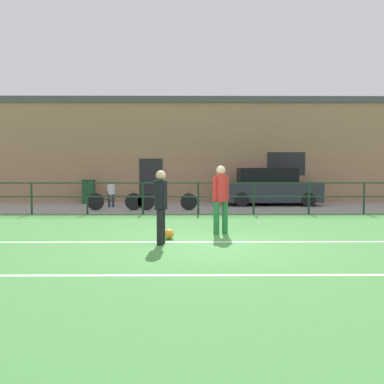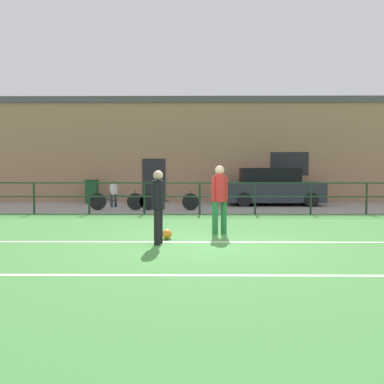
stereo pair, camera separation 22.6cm
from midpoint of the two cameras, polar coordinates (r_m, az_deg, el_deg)
ground at (r=9.44m, az=0.99°, el=-7.13°), size 60.00×44.00×0.04m
field_line_touchline at (r=9.70m, az=0.95°, el=-6.71°), size 36.00×0.11×0.00m
field_line_hash at (r=6.80m, az=1.57°, el=-11.08°), size 36.00×0.11×0.00m
pavement_strip at (r=17.86m, az=0.30°, el=-2.06°), size 48.00×5.00×0.02m
perimeter_fence at (r=15.31m, az=0.43°, el=-0.20°), size 36.07×0.07×1.15m
clubhouse_facade at (r=21.49m, az=0.18°, el=5.58°), size 28.00×2.56×5.05m
player_goalkeeper at (r=9.35m, az=-4.89°, el=-1.41°), size 0.28×0.44×1.62m
player_striker at (r=10.78m, az=3.28°, el=-0.43°), size 0.43×0.30×1.73m
soccer_ball_match at (r=10.10m, az=-3.75°, el=-5.65°), size 0.23×0.23×0.23m
spectator_child at (r=18.09m, az=-11.15°, el=0.01°), size 0.30×0.20×1.13m
parked_car_red at (r=19.19m, az=10.07°, el=0.61°), size 4.18×1.94×1.64m
bicycle_parked_0 at (r=16.80m, az=-10.74°, el=-1.24°), size 2.15×0.04×0.76m
bicycle_parked_1 at (r=16.56m, az=-3.71°, el=-1.27°), size 2.31×0.04×0.75m
trash_bin_0 at (r=20.17m, az=-14.00°, el=0.06°), size 0.55×0.47×1.09m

